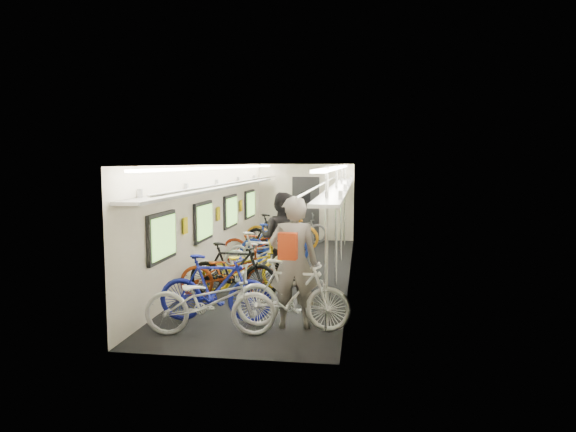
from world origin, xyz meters
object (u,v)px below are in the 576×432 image
(bicycle_1, at_px, (215,288))
(passenger_mid, at_px, (282,238))
(bicycle_0, at_px, (210,301))
(passenger_near, at_px, (294,262))
(backpack, at_px, (288,246))

(bicycle_1, xyz_separation_m, passenger_mid, (0.63, 2.62, 0.40))
(bicycle_0, bearing_deg, passenger_near, -72.26)
(passenger_mid, bearing_deg, backpack, 111.02)
(passenger_near, distance_m, backpack, 0.44)
(bicycle_0, bearing_deg, passenger_mid, -15.65)
(passenger_near, bearing_deg, bicycle_1, -13.05)
(bicycle_0, height_order, passenger_near, passenger_near)
(bicycle_1, bearing_deg, passenger_mid, -16.73)
(bicycle_1, distance_m, passenger_mid, 2.73)
(bicycle_0, xyz_separation_m, passenger_near, (1.13, 0.51, 0.49))
(backpack, bearing_deg, passenger_near, 88.10)
(bicycle_0, distance_m, passenger_mid, 3.31)
(passenger_mid, height_order, backpack, passenger_mid)
(passenger_near, bearing_deg, backpack, 74.82)
(passenger_near, bearing_deg, bicycle_0, 16.28)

